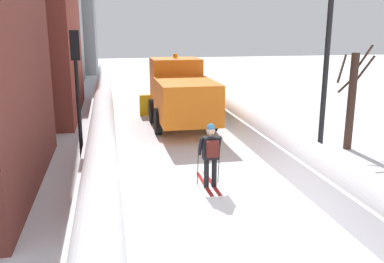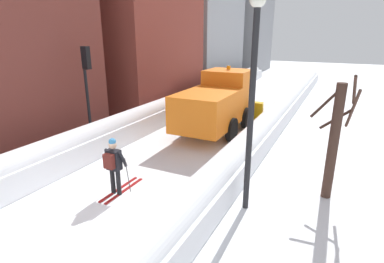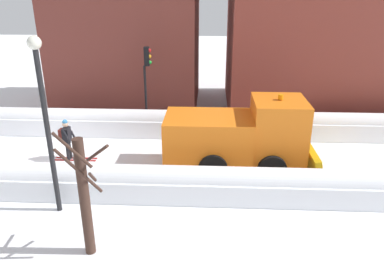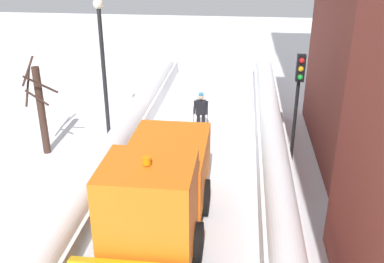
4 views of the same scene
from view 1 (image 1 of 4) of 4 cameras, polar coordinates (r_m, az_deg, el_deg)
The scene contains 8 objects.
ground_plane at distance 20.32m, azimuth -3.75°, elevation 1.85°, with size 80.00×80.00×0.00m, color white.
snowbank_left at distance 20.03m, azimuth -11.99°, elevation 3.20°, with size 1.10×36.00×1.30m.
snowbank_right at distance 20.77m, azimuth 4.14°, elevation 3.73°, with size 1.10×36.00×1.23m.
plow_truck at distance 18.21m, azimuth -1.55°, elevation 5.17°, with size 3.20×5.98×3.12m.
skier at distance 11.33m, azimuth 2.55°, elevation -2.89°, with size 0.62×1.80×1.81m.
traffic_light_pole at distance 13.48m, azimuth -15.47°, elevation 7.87°, with size 0.28×0.42×4.21m.
street_lamp at distance 13.21m, azimuth 17.95°, elevation 10.14°, with size 0.40×0.40×5.66m.
bare_tree_near at distance 15.85m, azimuth 20.94°, elevation 4.23°, with size 1.19×1.31×3.73m.
Camera 1 is at (-2.58, -9.69, 4.32)m, focal length 39.10 mm.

